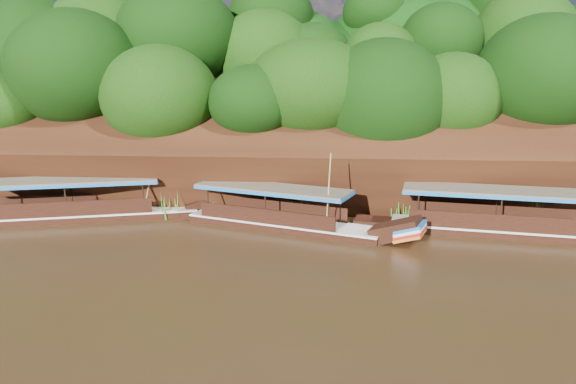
{
  "coord_description": "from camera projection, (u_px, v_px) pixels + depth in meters",
  "views": [
    {
      "loc": [
        2.31,
        -21.75,
        8.55
      ],
      "look_at": [
        0.07,
        7.0,
        2.08
      ],
      "focal_mm": 35.0,
      "sensor_mm": 36.0,
      "label": 1
    }
  ],
  "objects": [
    {
      "name": "reeds",
      "position": [
        225.0,
        203.0,
        32.41
      ],
      "size": [
        47.9,
        2.48,
        2.05
      ],
      "color": "#3B711C",
      "rests_on": "ground"
    },
    {
      "name": "boat_0",
      "position": [
        529.0,
        226.0,
        28.76
      ],
      "size": [
        14.81,
        4.42,
        5.51
      ],
      "rotation": [
        0.0,
        0.0,
        -0.17
      ],
      "color": "black",
      "rests_on": "ground"
    },
    {
      "name": "boat_1",
      "position": [
        295.0,
        221.0,
        29.91
      ],
      "size": [
        12.72,
        6.11,
        4.83
      ],
      "rotation": [
        0.0,
        0.0,
        -0.35
      ],
      "color": "black",
      "rests_on": "ground"
    },
    {
      "name": "boat_2",
      "position": [
        99.0,
        209.0,
        32.18
      ],
      "size": [
        14.96,
        6.0,
        5.0
      ],
      "rotation": [
        0.0,
        0.0,
        0.28
      ],
      "color": "black",
      "rests_on": "ground"
    },
    {
      "name": "ground",
      "position": [
        273.0,
        278.0,
        23.2
      ],
      "size": [
        160.0,
        160.0,
        0.0
      ],
      "primitive_type": "plane",
      "color": "black",
      "rests_on": "ground"
    },
    {
      "name": "riverbank",
      "position": [
        302.0,
        152.0,
        44.9
      ],
      "size": [
        120.0,
        30.06,
        19.4
      ],
      "color": "black",
      "rests_on": "ground"
    }
  ]
}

